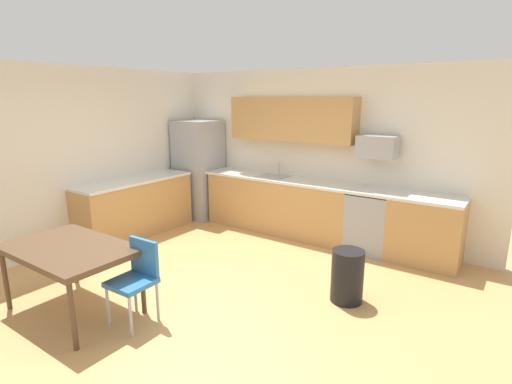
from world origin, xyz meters
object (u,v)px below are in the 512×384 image
at_px(refrigerator, 199,169).
at_px(chair_near_table, 137,275).
at_px(microwave, 377,147).
at_px(oven_range, 370,221).
at_px(dining_table, 70,252).
at_px(trash_bin, 347,276).

distance_m(refrigerator, chair_near_table, 3.79).
xyz_separation_m(microwave, chair_near_table, (-1.27, -3.33, -1.05)).
relative_size(refrigerator, oven_range, 2.01).
height_order(dining_table, chair_near_table, chair_near_table).
height_order(oven_range, trash_bin, oven_range).
bearing_deg(trash_bin, chair_near_table, -134.77).
relative_size(microwave, dining_table, 0.39).
relative_size(oven_range, chair_near_table, 1.07).
bearing_deg(microwave, trash_bin, -79.58).
height_order(microwave, trash_bin, microwave).
bearing_deg(microwave, dining_table, -118.91).
bearing_deg(oven_range, chair_near_table, -111.50).
distance_m(refrigerator, trash_bin, 4.01).
bearing_deg(refrigerator, dining_table, -68.48).
distance_m(refrigerator, dining_table, 3.68).
distance_m(dining_table, trash_bin, 2.99).
height_order(microwave, dining_table, microwave).
bearing_deg(chair_near_table, oven_range, 68.50).
bearing_deg(dining_table, microwave, 61.09).
xyz_separation_m(oven_range, microwave, (0.00, 0.10, 1.10)).
distance_m(microwave, chair_near_table, 3.71).
height_order(refrigerator, dining_table, refrigerator).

